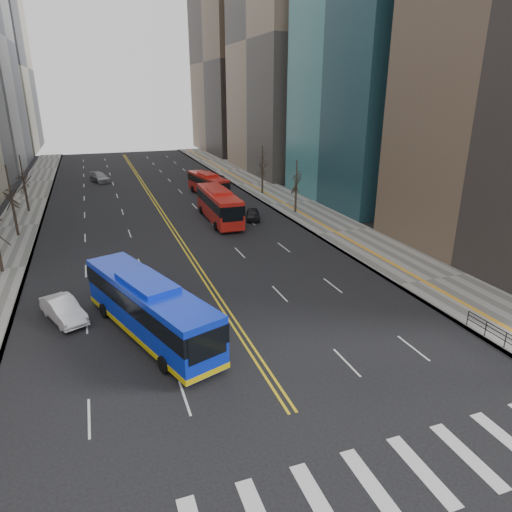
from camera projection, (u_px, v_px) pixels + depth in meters
ground at (346, 495)px, 17.60m from camera, size 220.00×220.00×0.00m
sidewalk_right at (290, 203)px, 62.93m from camera, size 7.00×130.00×0.15m
sidewalk_left at (18, 226)px, 52.12m from camera, size 5.00×130.00×0.15m
crosswalk at (346, 495)px, 17.60m from camera, size 26.70×4.00×0.01m
centerline at (152, 198)px, 66.23m from camera, size 0.55×100.00×0.01m
office_towers at (129, 26)px, 70.02m from camera, size 83.00×134.00×58.00m
pedestrian_railing at (506, 338)px, 27.17m from camera, size 0.06×6.06×1.02m
street_trees at (102, 198)px, 44.20m from camera, size 35.20×47.20×7.60m
blue_bus at (149, 306)px, 28.47m from camera, size 7.05×13.40×3.82m
red_bus_near at (219, 203)px, 53.89m from camera, size 3.20×12.10×3.80m
red_bus_far at (208, 183)px, 66.85m from camera, size 3.87×10.68×3.33m
car_white at (63, 310)px, 30.76m from camera, size 3.32×4.94×1.54m
car_dark_mid at (253, 214)px, 54.85m from camera, size 2.72×4.21×1.33m
car_silver at (100, 177)px, 77.47m from camera, size 3.59×5.61×1.51m
car_dark_far at (221, 179)px, 76.63m from camera, size 2.10×4.34×1.19m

